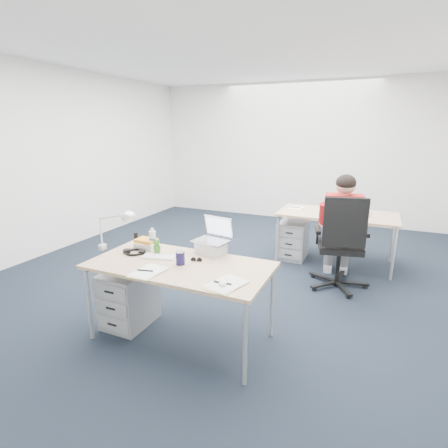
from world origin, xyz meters
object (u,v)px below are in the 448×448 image
(drawer_pedestal_far, at_px, (293,240))
(water_bottle, at_px, (153,239))
(office_chair, at_px, (339,262))
(computer_mouse, at_px, (223,283))
(desk_near, at_px, (180,269))
(wireless_keyboard, at_px, (159,257))
(book_stack, at_px, (146,244))
(sunglasses, at_px, (196,260))
(seated_person, at_px, (341,229))
(far_cup, at_px, (369,214))
(silver_laptop, at_px, (211,237))
(drawer_pedestal_near, at_px, (129,297))
(desk_lamp, at_px, (111,230))
(desk_far, at_px, (337,216))
(bear_figurine, at_px, (157,246))
(headphones, at_px, (134,252))
(cordless_phone, at_px, (136,239))
(dark_laptop, at_px, (336,205))
(can_koozie, at_px, (180,258))

(drawer_pedestal_far, height_order, water_bottle, water_bottle)
(office_chair, bearing_deg, computer_mouse, -121.23)
(desk_near, distance_m, wireless_keyboard, 0.27)
(book_stack, xyz_separation_m, sunglasses, (0.62, -0.11, -0.04))
(seated_person, xyz_separation_m, far_cup, (0.30, 0.62, 0.09))
(silver_laptop, relative_size, book_stack, 1.58)
(drawer_pedestal_near, bearing_deg, desk_lamp, 178.42)
(desk_far, distance_m, bear_figurine, 2.77)
(office_chair, distance_m, headphones, 2.41)
(drawer_pedestal_far, height_order, headphones, headphones)
(drawer_pedestal_far, bearing_deg, headphones, -111.82)
(wireless_keyboard, height_order, book_stack, book_stack)
(desk_far, height_order, computer_mouse, computer_mouse)
(bear_figurine, bearing_deg, cordless_phone, 175.09)
(seated_person, bearing_deg, office_chair, -90.93)
(far_cup, bearing_deg, silver_laptop, -121.66)
(water_bottle, relative_size, bear_figurine, 1.47)
(computer_mouse, bearing_deg, drawer_pedestal_far, 72.41)
(wireless_keyboard, distance_m, book_stack, 0.31)
(desk_near, distance_m, dark_laptop, 2.73)
(water_bottle, bearing_deg, desk_far, 57.04)
(computer_mouse, xyz_separation_m, headphones, (-1.06, 0.31, 0.00))
(drawer_pedestal_near, bearing_deg, water_bottle, 54.59)
(can_koozie, height_order, water_bottle, water_bottle)
(water_bottle, xyz_separation_m, far_cup, (1.90, 2.26, -0.06))
(desk_near, distance_m, desk_lamp, 0.80)
(can_koozie, height_order, cordless_phone, cordless_phone)
(silver_laptop, distance_m, desk_lamp, 0.95)
(desk_lamp, bearing_deg, silver_laptop, -0.04)
(drawer_pedestal_far, bearing_deg, water_bottle, -111.47)
(cordless_phone, relative_size, desk_lamp, 0.31)
(desk_far, relative_size, silver_laptop, 4.79)
(drawer_pedestal_far, distance_m, bear_figurine, 2.54)
(headphones, distance_m, desk_lamp, 0.30)
(cordless_phone, bearing_deg, dark_laptop, 78.25)
(headphones, height_order, water_bottle, water_bottle)
(drawer_pedestal_far, height_order, cordless_phone, cordless_phone)
(wireless_keyboard, xyz_separation_m, dark_laptop, (1.28, 2.47, 0.11))
(bear_figurine, height_order, sunglasses, bear_figurine)
(desk_near, bearing_deg, computer_mouse, -25.47)
(desk_far, xyz_separation_m, can_koozie, (-1.04, -2.55, 0.11))
(seated_person, distance_m, water_bottle, 2.30)
(wireless_keyboard, distance_m, desk_lamp, 0.54)
(can_koozie, xyz_separation_m, dark_laptop, (1.01, 2.54, 0.05))
(sunglasses, xyz_separation_m, desk_lamp, (-0.86, -0.10, 0.21))
(desk_far, distance_m, cordless_phone, 2.86)
(desk_near, relative_size, desk_lamp, 3.63)
(desk_near, xyz_separation_m, far_cup, (1.46, 2.50, 0.09))
(drawer_pedestal_near, distance_m, far_cup, 3.27)
(book_stack, xyz_separation_m, dark_laptop, (1.53, 2.30, 0.07))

